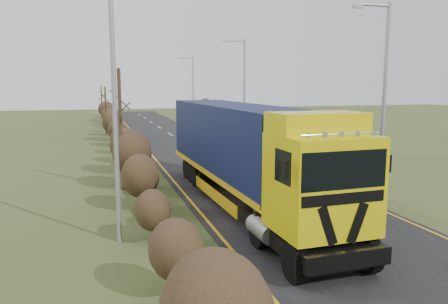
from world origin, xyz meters
The scene contains 14 objects.
ground centered at (0.00, 0.00, 0.00)m, with size 160.00×160.00×0.00m, color #38461E.
road centered at (0.00, 10.00, 0.01)m, with size 8.00×120.00×0.02m, color black.
layby centered at (6.50, 20.00, 0.01)m, with size 6.00×18.00×0.02m, color #2E2C29.
lane_markings centered at (0.00, 9.69, 0.03)m, with size 7.52×116.00×0.01m.
hedgerow centered at (-6.00, 7.89, 1.62)m, with size 2.24×102.04×6.05m.
lorry centered at (-1.64, -0.78, 2.54)m, with size 3.13×16.15×4.48m.
car_red_hatchback centered at (4.80, 20.73, 0.74)m, with size 1.74×4.32×1.47m, color #AA0D08.
car_blue_sedan centered at (7.49, 26.46, 0.74)m, with size 1.57×4.49×1.48m, color #0C0B3F.
streetlight_near centered at (4.49, -1.53, 4.80)m, with size 1.86×0.18×8.74m.
streetlight_mid centered at (4.49, 17.21, 4.96)m, with size 1.92×0.18×9.02m.
streetlight_far centered at (5.25, 40.52, 4.94)m, with size 1.91×0.18×8.98m.
left_pole centered at (-7.09, -3.58, 5.44)m, with size 0.16×0.16×10.89m, color #919496.
speed_sign centered at (5.14, 13.56, 1.73)m, with size 0.68×0.10×2.45m.
warning_board centered at (5.62, 28.12, 1.14)m, with size 0.72×0.11×1.88m.
Camera 1 is at (-7.75, -18.11, 5.25)m, focal length 35.00 mm.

